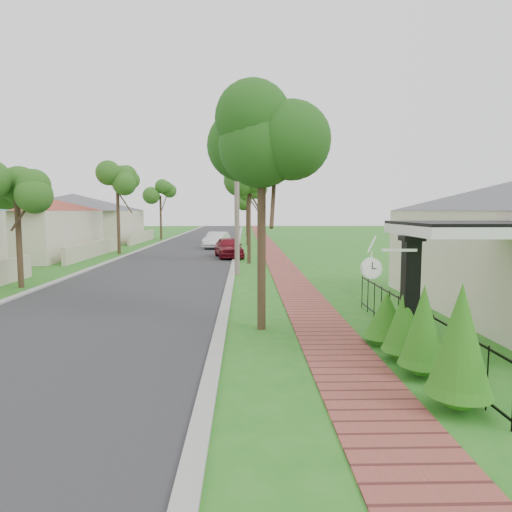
# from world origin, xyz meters

# --- Properties ---
(ground) EXTENTS (160.00, 160.00, 0.00)m
(ground) POSITION_xyz_m (0.00, 0.00, 0.00)
(ground) COLOR #22711B
(ground) RESTS_ON ground
(road) EXTENTS (7.00, 120.00, 0.02)m
(road) POSITION_xyz_m (-3.00, 20.00, 0.00)
(road) COLOR #28282B
(road) RESTS_ON ground
(kerb_right) EXTENTS (0.30, 120.00, 0.10)m
(kerb_right) POSITION_xyz_m (0.65, 20.00, 0.00)
(kerb_right) COLOR #9E9E99
(kerb_right) RESTS_ON ground
(kerb_left) EXTENTS (0.30, 120.00, 0.10)m
(kerb_left) POSITION_xyz_m (-6.65, 20.00, 0.00)
(kerb_left) COLOR #9E9E99
(kerb_left) RESTS_ON ground
(sidewalk) EXTENTS (1.50, 120.00, 0.03)m
(sidewalk) POSITION_xyz_m (3.25, 20.00, 0.00)
(sidewalk) COLOR #97403C
(sidewalk) RESTS_ON ground
(porch_post) EXTENTS (0.48, 0.48, 2.52)m
(porch_post) POSITION_xyz_m (4.55, -1.00, 1.12)
(porch_post) COLOR black
(porch_post) RESTS_ON ground
(picket_fence) EXTENTS (0.03, 8.02, 1.00)m
(picket_fence) POSITION_xyz_m (4.90, -0.00, 0.53)
(picket_fence) COLOR black
(picket_fence) RESTS_ON ground
(street_trees) EXTENTS (10.70, 37.65, 5.89)m
(street_trees) POSITION_xyz_m (-2.87, 26.84, 4.54)
(street_trees) COLOR #382619
(street_trees) RESTS_ON ground
(hedge_row) EXTENTS (0.91, 4.38, 2.10)m
(hedge_row) POSITION_xyz_m (4.45, -1.67, 0.78)
(hedge_row) COLOR #195B12
(hedge_row) RESTS_ON ground
(far_house_grey) EXTENTS (15.56, 15.56, 4.60)m
(far_house_grey) POSITION_xyz_m (-14.97, 34.00, 2.34)
(far_house_grey) COLOR beige
(far_house_grey) RESTS_ON ground
(parked_car_red) EXTENTS (2.22, 4.07, 1.31)m
(parked_car_red) POSITION_xyz_m (0.23, 19.15, 0.66)
(parked_car_red) COLOR maroon
(parked_car_red) RESTS_ON ground
(parked_car_white) EXTENTS (2.11, 4.08, 1.28)m
(parked_car_white) POSITION_xyz_m (-1.00, 26.57, 0.64)
(parked_car_white) COLOR white
(parked_car_white) RESTS_ON ground
(near_tree) EXTENTS (2.22, 2.22, 5.71)m
(near_tree) POSITION_xyz_m (1.68, 1.50, 4.55)
(near_tree) COLOR #382619
(near_tree) RESTS_ON ground
(utility_pole) EXTENTS (1.20, 0.24, 7.28)m
(utility_pole) POSITION_xyz_m (0.90, 11.41, 3.70)
(utility_pole) COLOR gray
(utility_pole) RESTS_ON ground
(station_clock) EXTENTS (1.05, 0.13, 0.57)m
(station_clock) POSITION_xyz_m (3.69, -1.40, 1.95)
(station_clock) COLOR white
(station_clock) RESTS_ON ground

